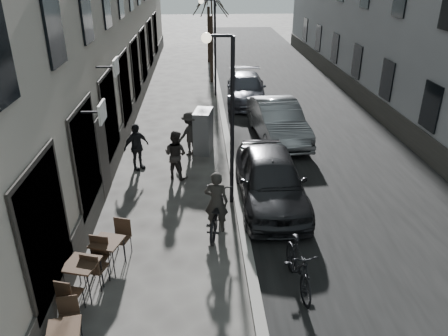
{
  "coord_description": "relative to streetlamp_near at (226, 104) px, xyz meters",
  "views": [
    {
      "loc": [
        -0.93,
        -5.79,
        6.75
      ],
      "look_at": [
        -0.32,
        4.65,
        1.8
      ],
      "focal_mm": 35.0,
      "sensor_mm": 36.0,
      "label": 1
    }
  ],
  "objects": [
    {
      "name": "pedestrian_far",
      "position": [
        -3.01,
        2.58,
        -2.31
      ],
      "size": [
        1.03,
        0.96,
        1.7
      ],
      "primitive_type": "imported",
      "rotation": [
        0.0,
        0.0,
        0.71
      ],
      "color": "black",
      "rests_on": "ground"
    },
    {
      "name": "bicycle",
      "position": [
        -0.36,
        -1.55,
        -2.61
      ],
      "size": [
        1.11,
        2.18,
        1.09
      ],
      "primitive_type": "imported",
      "rotation": [
        0.0,
        0.0,
        2.95
      ],
      "color": "black",
      "rests_on": "ground"
    },
    {
      "name": "pedestrian_mid",
      "position": [
        -1.14,
        3.78,
        -2.31
      ],
      "size": [
        1.25,
        1.16,
        1.7
      ],
      "primitive_type": "imported",
      "rotation": [
        0.0,
        0.0,
        3.79
      ],
      "color": "black",
      "rests_on": "ground"
    },
    {
      "name": "sign_board",
      "position": [
        -3.84,
        -4.92,
        -2.76
      ],
      "size": [
        0.48,
        0.62,
        0.98
      ],
      "rotation": [
        0.0,
        0.0,
        -0.28
      ],
      "color": "black",
      "rests_on": "ground"
    },
    {
      "name": "cyclist_rider",
      "position": [
        -0.36,
        -1.55,
        -2.27
      ],
      "size": [
        0.72,
        0.55,
        1.78
      ],
      "primitive_type": "imported",
      "rotation": [
        0.0,
        0.0,
        2.95
      ],
      "color": "black",
      "rests_on": "ground"
    },
    {
      "name": "tree_near",
      "position": [
        0.07,
        15.0,
        1.5
      ],
      "size": [
        2.4,
        2.4,
        5.7
      ],
      "color": "black",
      "rests_on": "ground"
    },
    {
      "name": "car_far",
      "position": [
        1.73,
        10.61,
        -2.45
      ],
      "size": [
        2.34,
        5.04,
        1.43
      ],
      "primitive_type": "imported",
      "rotation": [
        0.0,
        0.0,
        -0.07
      ],
      "color": "#3F404A",
      "rests_on": "ground"
    },
    {
      "name": "road",
      "position": [
        4.02,
        10.0,
        -3.16
      ],
      "size": [
        7.3,
        60.0,
        0.0
      ],
      "primitive_type": "cube",
      "color": "black",
      "rests_on": "ground"
    },
    {
      "name": "car_near",
      "position": [
        1.34,
        -0.12,
        -2.34
      ],
      "size": [
        1.97,
        4.83,
        1.64
      ],
      "primitive_type": "imported",
      "rotation": [
        0.0,
        0.0,
        -0.01
      ],
      "color": "black",
      "rests_on": "ground"
    },
    {
      "name": "bistro_set_c",
      "position": [
        -3.01,
        -3.11,
        -2.66
      ],
      "size": [
        0.93,
        1.69,
        0.96
      ],
      "rotation": [
        0.0,
        0.0,
        -0.32
      ],
      "color": "black",
      "rests_on": "ground"
    },
    {
      "name": "car_mid",
      "position": [
        2.47,
        5.22,
        -2.36
      ],
      "size": [
        2.14,
        5.0,
        1.6
      ],
      "primitive_type": "imported",
      "rotation": [
        0.0,
        0.0,
        0.09
      ],
      "color": "gray",
      "rests_on": "ground"
    },
    {
      "name": "pedestrian_near",
      "position": [
        -1.6,
        1.81,
        -2.31
      ],
      "size": [
        1.04,
        0.97,
        1.7
      ],
      "primitive_type": "imported",
      "rotation": [
        0.0,
        0.0,
        2.63
      ],
      "color": "#272321",
      "rests_on": "ground"
    },
    {
      "name": "bistro_set_b",
      "position": [
        -3.4,
        -3.96,
        -2.65
      ],
      "size": [
        0.91,
        1.75,
        1.0
      ],
      "rotation": [
        0.0,
        0.0,
        -0.27
      ],
      "color": "black",
      "rests_on": "ground"
    },
    {
      "name": "kerb",
      "position": [
        0.37,
        10.0,
        -3.1
      ],
      "size": [
        0.25,
        60.0,
        0.12
      ],
      "primitive_type": "cube",
      "color": "slate",
      "rests_on": "ground"
    },
    {
      "name": "moped",
      "position": [
        1.37,
        -4.0,
        -2.58
      ],
      "size": [
        0.68,
        1.98,
        1.17
      ],
      "primitive_type": "imported",
      "rotation": [
        0.0,
        0.0,
        0.07
      ],
      "color": "black",
      "rests_on": "ground"
    },
    {
      "name": "utility_cabinet",
      "position": [
        -0.63,
        4.06,
        -2.33
      ],
      "size": [
        0.82,
        1.21,
        1.67
      ],
      "primitive_type": "cube",
      "rotation": [
        0.0,
        0.0,
        -0.2
      ],
      "color": "#5C5D5F",
      "rests_on": "ground"
    },
    {
      "name": "streetlamp_far",
      "position": [
        0.0,
        12.0,
        0.0
      ],
      "size": [
        0.9,
        0.28,
        5.09
      ],
      "color": "black",
      "rests_on": "ground"
    },
    {
      "name": "streetlamp_near",
      "position": [
        0.0,
        0.0,
        0.0
      ],
      "size": [
        0.9,
        0.28,
        5.09
      ],
      "color": "black",
      "rests_on": "ground"
    }
  ]
}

